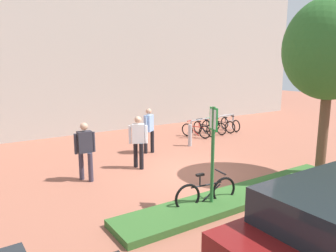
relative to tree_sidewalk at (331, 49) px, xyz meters
name	(u,v)px	position (x,y,z in m)	size (l,w,h in m)	color
ground_plane	(189,173)	(-3.04, 2.43, -3.75)	(60.00, 60.00, 0.00)	#9E5B47
building_facade	(91,30)	(-3.04, 10.49, 1.25)	(28.00, 1.20, 10.00)	#B2ADA3
planter_strip	(243,195)	(-3.06, 0.16, -3.67)	(7.00, 1.10, 0.16)	#336028
tree_sidewalk	(331,49)	(0.00, 0.00, 0.00)	(2.62, 2.62, 5.22)	brown
parking_sign_post	(213,143)	(-4.10, 0.16, -2.17)	(0.12, 0.36, 2.42)	#2D7238
bike_at_sign	(206,193)	(-4.15, 0.29, -3.40)	(1.68, 0.42, 0.86)	black
bike_rack_cluster	(214,127)	(1.51, 6.51, -3.41)	(3.18, 1.83, 0.83)	#99999E
bollard_steel	(190,135)	(-0.95, 5.18, -3.30)	(0.16, 0.16, 0.90)	#ADADB2
person_casual_tan	(138,139)	(-4.12, 3.76, -2.77)	(0.56, 0.42, 1.72)	black
person_suited_navy	(85,148)	(-5.93, 3.59, -2.77)	(0.61, 0.45, 1.72)	#383342
person_shirt_blue	(149,128)	(-2.90, 5.19, -2.77)	(0.51, 0.43, 1.72)	black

